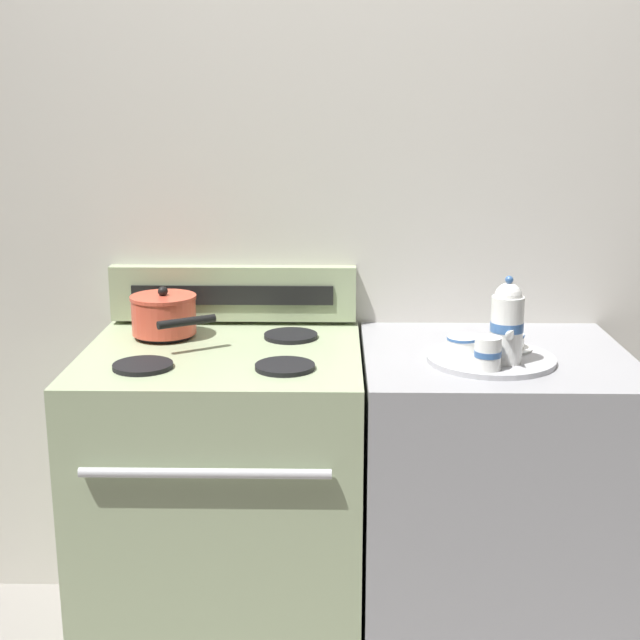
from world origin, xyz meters
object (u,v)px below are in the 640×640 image
Objects in this scene: stove at (226,505)px; creamer_jug at (488,353)px; serving_tray at (491,359)px; teacup_right at (462,345)px; teacup_left at (509,342)px; teapot at (507,323)px; saucepan at (164,314)px.

stove is 11.07× the size of creamer_jug.
teacup_right reaches higher than serving_tray.
teacup_left is 1.49× the size of creamer_jug.
teacup_left is (0.03, 0.11, -0.08)m from teapot.
teacup_right is at bearing -4.21° from stove.
serving_tray is at bearing 116.91° from teapot.
creamer_jug is (-0.08, -0.18, 0.02)m from teacup_left.
teapot reaches higher than creamer_jug.
serving_tray is 1.49× the size of teapot.
teapot is (0.91, -0.27, 0.05)m from saucepan.
creamer_jug is at bearing -104.28° from serving_tray.
teapot is 1.81× the size of teacup_right.
teapot is 0.14m from teacup_left.
stove is 0.79m from teacup_right.
saucepan is 2.37× the size of teacup_right.
teacup_left is at bearing -9.34° from saucepan.
serving_tray is 2.71× the size of teacup_left.
teapot is at bearing -16.53° from saucepan.
saucepan is 0.95m from teacup_left.
serving_tray is at bearing -13.85° from saucepan.
saucepan is at bearing 140.78° from stove.
stove is 7.41× the size of teacup_left.
saucepan is at bearing 166.75° from teacup_right.
stove is at bearing 175.79° from teacup_right.
serving_tray is 0.13m from creamer_jug.
teacup_right is at bearing 141.04° from teapot.
saucepan is 0.95m from teapot.
saucepan is 3.54× the size of creamer_jug.
saucepan is 0.83m from teacup_right.
teapot reaches higher than saucepan.
stove is 0.86m from creamer_jug.
serving_tray is (0.70, -0.07, 0.45)m from stove.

